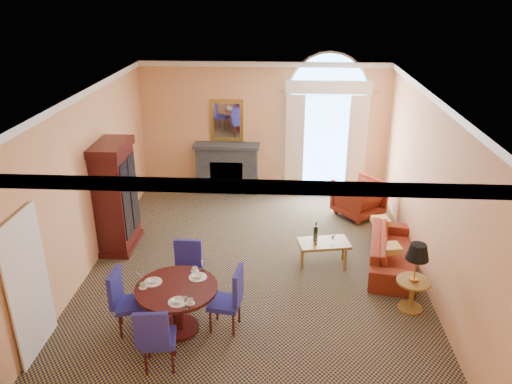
# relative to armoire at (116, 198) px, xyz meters

# --- Properties ---
(ground) EXTENTS (7.50, 7.50, 0.00)m
(ground) POSITION_rel_armoire_xyz_m (2.72, -0.65, -1.04)
(ground) COLOR #111337
(ground) RESTS_ON ground
(room_envelope) EXTENTS (6.04, 7.52, 3.45)m
(room_envelope) POSITION_rel_armoire_xyz_m (2.69, 0.02, 1.47)
(room_envelope) COLOR #FBB278
(room_envelope) RESTS_ON ground
(armoire) EXTENTS (0.62, 1.10, 2.16)m
(armoire) POSITION_rel_armoire_xyz_m (0.00, 0.00, 0.00)
(armoire) COLOR #360D0C
(armoire) RESTS_ON ground
(dining_table) EXTENTS (1.22, 1.22, 0.97)m
(dining_table) POSITION_rel_armoire_xyz_m (1.69, -2.54, -0.48)
(dining_table) COLOR #360D0C
(dining_table) RESTS_ON ground
(dining_chair_north) EXTENTS (0.55, 0.55, 1.02)m
(dining_chair_north) POSITION_rel_armoire_xyz_m (1.68, -1.65, -0.46)
(dining_chair_north) COLOR navy
(dining_chair_north) RESTS_ON ground
(dining_chair_south) EXTENTS (0.52, 0.53, 1.02)m
(dining_chair_south) POSITION_rel_armoire_xyz_m (1.58, -3.40, -0.46)
(dining_chair_south) COLOR navy
(dining_chair_south) RESTS_ON ground
(dining_chair_east) EXTENTS (0.53, 0.52, 1.02)m
(dining_chair_east) POSITION_rel_armoire_xyz_m (2.48, -2.43, -0.46)
(dining_chair_east) COLOR navy
(dining_chair_east) RESTS_ON ground
(dining_chair_west) EXTENTS (0.56, 0.56, 1.02)m
(dining_chair_west) POSITION_rel_armoire_xyz_m (0.89, -2.56, -0.46)
(dining_chair_west) COLOR navy
(dining_chair_west) RESTS_ON ground
(sofa) EXTENTS (1.17, 2.17, 0.60)m
(sofa) POSITION_rel_armoire_xyz_m (5.27, -0.46, -0.74)
(sofa) COLOR maroon
(sofa) RESTS_ON ground
(armchair) EXTENTS (1.28, 1.29, 0.85)m
(armchair) POSITION_rel_armoire_xyz_m (4.92, 1.73, -0.62)
(armchair) COLOR maroon
(armchair) RESTS_ON ground
(coffee_table) EXTENTS (1.01, 0.68, 0.85)m
(coffee_table) POSITION_rel_armoire_xyz_m (3.98, -0.48, -0.60)
(coffee_table) COLOR olive
(coffee_table) RESTS_ON ground
(side_table) EXTENTS (0.54, 0.54, 1.16)m
(side_table) POSITION_rel_armoire_xyz_m (5.32, -1.79, -0.29)
(side_table) COLOR olive
(side_table) RESTS_ON ground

